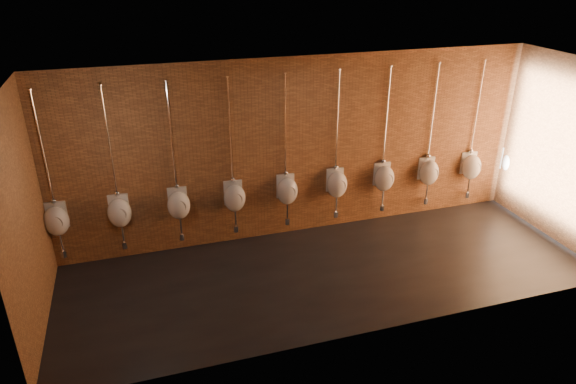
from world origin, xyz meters
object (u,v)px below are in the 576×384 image
Objects in this scene: urinal_1 at (119,212)px; urinal_7 at (429,172)px; urinal_2 at (179,204)px; urinal_6 at (384,177)px; urinal_4 at (287,190)px; urinal_0 at (57,220)px; urinal_3 at (234,197)px; urinal_5 at (337,184)px; urinal_8 at (471,166)px; urinal_9 at (512,161)px.

urinal_7 is (5.66, 0.00, 0.00)m from urinal_1.
urinal_2 and urinal_7 have the same top height.
urinal_7 is at bearing 0.00° from urinal_6.
urinal_4 is at bearing 0.00° from urinal_1.
urinal_0 is 1.00× the size of urinal_1.
urinal_3 is 1.89m from urinal_5.
urinal_8 is (6.60, 0.00, 0.00)m from urinal_1.
urinal_4 is at bearing 180.00° from urinal_9.
urinal_8 is (3.77, 0.00, 0.00)m from urinal_4.
urinal_0 and urinal_8 have the same top height.
urinal_2 is 1.00× the size of urinal_5.
urinal_0 and urinal_7 have the same top height.
urinal_4 is 0.94m from urinal_5.
urinal_3 and urinal_8 have the same top height.
urinal_5 is 0.94m from urinal_6.
urinal_2 and urinal_5 have the same top height.
urinal_0 and urinal_2 have the same top height.
urinal_5 is at bearing 0.00° from urinal_2.
urinal_3 is 1.00× the size of urinal_8.
urinal_1 is at bearing 180.00° from urinal_2.
urinal_0 is 8.49m from urinal_9.
urinal_7 is (0.94, 0.00, 0.00)m from urinal_6.
urinal_1 is (0.94, 0.00, 0.00)m from urinal_0.
urinal_8 is at bearing 180.00° from urinal_9.
urinal_4 is 1.00× the size of urinal_9.
urinal_3 is at bearing 180.00° from urinal_4.
urinal_1 is 1.00× the size of urinal_9.
urinal_6 is (2.83, 0.00, 0.00)m from urinal_3.
urinal_9 is (1.89, 0.00, 0.00)m from urinal_7.
urinal_5 is at bearing 0.00° from urinal_1.
urinal_0 is 1.00× the size of urinal_2.
urinal_8 is (7.55, 0.00, 0.00)m from urinal_0.
urinal_0 is 4.72m from urinal_5.
urinal_0 and urinal_5 have the same top height.
urinal_3 and urinal_6 have the same top height.
urinal_9 is (2.83, 0.00, 0.00)m from urinal_6.
urinal_9 is (6.60, 0.00, 0.00)m from urinal_2.
urinal_8 is at bearing 0.00° from urinal_6.
urinal_5 is 1.89m from urinal_7.
urinal_5 and urinal_6 have the same top height.
urinal_0 is at bearing 180.00° from urinal_7.
urinal_8 is at bearing 0.00° from urinal_2.
urinal_9 is (4.72, 0.00, 0.00)m from urinal_4.
urinal_2 is 0.94m from urinal_3.
urinal_6 is at bearing 0.00° from urinal_3.
urinal_7 is (2.83, 0.00, 0.00)m from urinal_4.
urinal_7 is 1.00× the size of urinal_9.
urinal_4 is 1.00× the size of urinal_8.
urinal_9 is (8.49, 0.00, 0.00)m from urinal_0.
urinal_9 is at bearing 0.00° from urinal_4.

